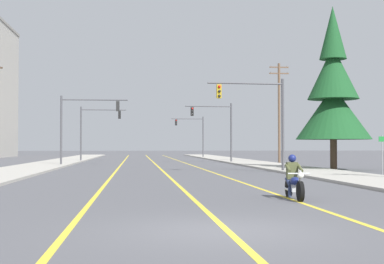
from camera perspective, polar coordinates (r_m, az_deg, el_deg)
ground_plane at (r=11.55m, az=2.91°, el=-10.09°), size 400.00×400.00×0.00m
lane_stripe_center at (r=56.34m, az=-3.89°, el=-3.22°), size 0.16×100.00×0.01m
lane_stripe_left at (r=56.33m, az=-7.21°, el=-3.22°), size 0.16×100.00×0.01m
lane_stripe_right at (r=56.53m, az=-0.68°, el=-3.22°), size 0.16×100.00×0.01m
sidewalk_kerb_right at (r=52.57m, az=6.80°, el=-3.27°), size 4.40×110.00×0.14m
sidewalk_kerb_left at (r=51.93m, az=-14.66°, el=-3.26°), size 4.40×110.00×0.14m
motorcycle_with_rider at (r=18.41m, az=10.44°, el=-5.01°), size 0.70×2.19×1.46m
traffic_signal_near_right at (r=36.69m, az=7.13°, el=2.27°), size 5.15×0.56×6.20m
traffic_signal_near_left at (r=49.98m, az=-11.35°, el=1.34°), size 5.91×0.37×6.20m
traffic_signal_mid_right at (r=57.33m, az=2.69°, el=0.90°), size 4.93×0.60×6.20m
traffic_signal_mid_left at (r=63.41m, az=-10.03°, el=0.71°), size 5.15×0.45×6.20m
traffic_signal_far_right at (r=83.15m, az=0.20°, el=0.16°), size 4.91×0.49×6.20m
utility_pole_right_far at (r=58.44m, az=8.97°, el=2.30°), size 2.08×0.26×10.39m
conifer_tree_right_verge_near at (r=41.57m, az=14.34°, el=3.76°), size 5.44×5.44×11.97m
street_sign at (r=34.29m, az=19.01°, el=-1.78°), size 0.44×0.07×2.40m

